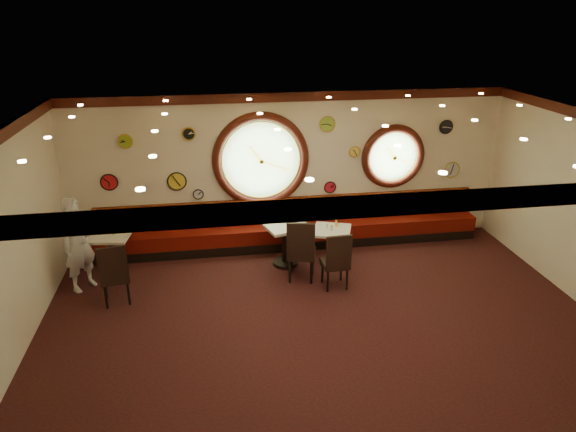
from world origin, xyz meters
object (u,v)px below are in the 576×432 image
object	(u,v)px
table_a	(112,248)
chair_a	(114,271)
condiment_c_pepper	(332,228)
table_b	(285,239)
condiment_b_bottle	(290,218)
chair_c	(337,258)
condiment_c_salt	(327,226)
table_c	(332,243)
condiment_a_pepper	(113,232)
condiment_c_bottle	(336,222)
condiment_a_bottle	(115,229)
chair_b	(301,247)
waiter	(79,245)
condiment_b_salt	(280,220)
condiment_b_pepper	(287,223)
condiment_a_salt	(104,232)

from	to	relation	value
table_a	chair_a	distance (m)	1.26
condiment_c_pepper	table_b	bearing A→B (deg)	166.39
chair_a	condiment_b_bottle	world-z (taller)	chair_a
chair_c	condiment_c_salt	world-z (taller)	chair_c
table_c	condiment_a_pepper	world-z (taller)	condiment_a_pepper
table_c	chair_a	size ratio (longest dim) A/B	1.26
chair_a	condiment_c_bottle	size ratio (longest dim) A/B	4.15
table_c	condiment_c_pepper	size ratio (longest dim) A/B	9.00
table_b	condiment_a_bottle	size ratio (longest dim) A/B	6.04
chair_a	condiment_a_pepper	world-z (taller)	chair_a
table_b	chair_b	xyz separation A→B (m)	(0.18, -0.70, 0.14)
table_b	chair_b	world-z (taller)	chair_b
table_a	condiment_a_bottle	size ratio (longest dim) A/B	4.87
table_c	chair_b	xyz separation A→B (m)	(-0.71, -0.54, 0.21)
condiment_a_bottle	waiter	xyz separation A→B (m)	(-0.53, -0.61, 0.01)
table_b	condiment_b_bottle	bearing A→B (deg)	45.99
table_b	waiter	world-z (taller)	waiter
condiment_c_pepper	waiter	xyz separation A→B (m)	(-4.60, -0.11, 0.05)
condiment_a_pepper	condiment_b_bottle	bearing A→B (deg)	-1.97
condiment_b_bottle	chair_c	bearing A→B (deg)	-62.15
table_a	condiment_b_salt	world-z (taller)	condiment_b_salt
condiment_b_pepper	condiment_c_pepper	xyz separation A→B (m)	(0.83, -0.15, -0.11)
chair_c	condiment_a_salt	bearing A→B (deg)	158.77
condiment_b_pepper	table_a	bearing A→B (deg)	174.77
condiment_b_salt	condiment_c_salt	size ratio (longest dim) A/B	1.23
chair_c	condiment_b_salt	world-z (taller)	chair_c
condiment_c_salt	condiment_b_bottle	world-z (taller)	condiment_b_bottle
waiter	chair_a	bearing A→B (deg)	-93.75
chair_c	condiment_c_pepper	distance (m)	0.90
condiment_a_pepper	condiment_c_bottle	xyz separation A→B (m)	(4.23, -0.26, 0.02)
chair_b	condiment_c_salt	xyz separation A→B (m)	(0.62, 0.61, 0.11)
table_a	condiment_c_salt	size ratio (longest dim) A/B	9.16
condiment_a_pepper	condiment_a_bottle	bearing A→B (deg)	65.92
condiment_c_pepper	table_c	bearing A→B (deg)	62.88
chair_c	table_b	bearing A→B (deg)	122.11
condiment_c_pepper	condiment_a_bottle	bearing A→B (deg)	173.01
condiment_a_pepper	condiment_c_pepper	bearing A→B (deg)	-6.24
condiment_c_pepper	condiment_a_bottle	size ratio (longest dim) A/B	0.60
condiment_a_bottle	condiment_b_bottle	world-z (taller)	condiment_b_bottle
table_b	condiment_a_bottle	distance (m)	3.23
condiment_a_bottle	condiment_b_bottle	bearing A→B (deg)	-2.87
table_c	condiment_c_salt	xyz separation A→B (m)	(-0.09, 0.07, 0.32)
condiment_b_salt	condiment_c_salt	distance (m)	0.92
table_b	condiment_a_pepper	distance (m)	3.25
condiment_c_pepper	condiment_b_bottle	world-z (taller)	condiment_b_bottle
table_a	condiment_b_pepper	xyz separation A→B (m)	(3.32, -0.30, 0.44)
condiment_c_pepper	waiter	distance (m)	4.60
chair_c	chair_a	bearing A→B (deg)	175.81
condiment_c_salt	condiment_b_pepper	bearing A→B (deg)	177.88
table_b	condiment_c_pepper	bearing A→B (deg)	-13.61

